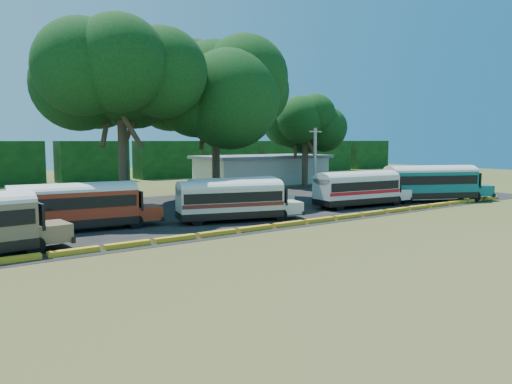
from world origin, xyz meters
TOP-DOWN VIEW (x-y plane):
  - ground at (0.00, 0.00)m, footprint 160.00×160.00m
  - asphalt_strip at (1.00, 12.00)m, footprint 64.00×24.00m
  - curb at (-0.00, 1.00)m, footprint 53.70×0.45m
  - terminal_building at (18.00, 30.00)m, footprint 19.00×9.00m
  - treeline_backdrop at (0.00, 48.00)m, footprint 130.00×4.00m
  - bus_red at (-14.18, 7.91)m, footprint 10.16×3.64m
  - bus_cream_west at (-3.63, 5.01)m, footprint 9.83×4.98m
  - bus_cream_east at (-1.13, 8.30)m, footprint 9.43×3.34m
  - bus_white_red at (10.18, 5.03)m, footprint 10.23×3.62m
  - bus_white_blue at (12.08, 8.00)m, footprint 9.24×2.50m
  - bus_teal at (19.28, 3.57)m, footprint 11.16×6.93m
  - tree_west at (-7.82, 15.88)m, footprint 12.18×12.18m
  - tree_center at (2.78, 17.74)m, footprint 12.53×12.53m
  - tree_east at (20.42, 23.80)m, footprint 8.58×8.58m
  - utility_pole at (10.47, 11.20)m, footprint 1.60×0.30m

SIDE VIEW (x-z plane):
  - ground at x=0.00m, z-range 0.00..0.00m
  - asphalt_strip at x=1.00m, z-range 0.00..0.02m
  - curb at x=0.00m, z-range 0.00..0.30m
  - bus_white_blue at x=12.08m, z-range 0.20..3.22m
  - bus_cream_east at x=-1.13m, z-range 0.20..3.23m
  - bus_cream_west at x=-3.63m, z-range 0.21..3.35m
  - bus_white_red at x=10.18m, z-range 0.22..3.51m
  - bus_red at x=-14.18m, z-range 0.24..3.51m
  - terminal_building at x=18.00m, z-range 0.03..4.03m
  - bus_teal at x=19.28m, z-range 0.27..3.89m
  - treeline_backdrop at x=0.00m, z-range 0.00..6.00m
  - utility_pole at x=10.47m, z-range 0.11..7.44m
  - tree_east at x=20.42m, z-range 2.69..14.48m
  - tree_center at x=2.78m, z-range 3.44..19.57m
  - tree_west at x=-7.82m, z-range 3.84..20.53m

